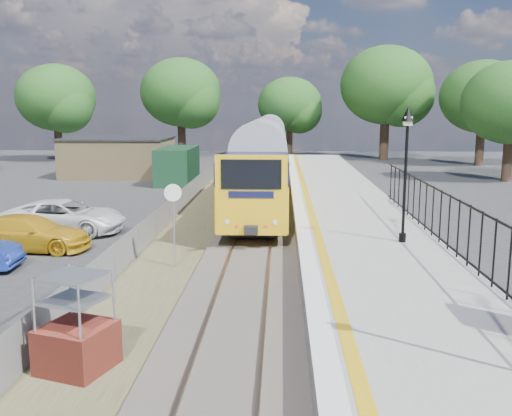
# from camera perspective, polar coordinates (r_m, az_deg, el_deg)

# --- Properties ---
(ground) EXTENTS (120.00, 120.00, 0.00)m
(ground) POSITION_cam_1_polar(r_m,az_deg,el_deg) (14.46, -2.08, -12.15)
(ground) COLOR #2D2D30
(ground) RESTS_ON ground
(track_bed) EXTENTS (5.90, 80.00, 0.29)m
(track_bed) POSITION_cam_1_polar(r_m,az_deg,el_deg) (23.69, -1.34, -3.09)
(track_bed) COLOR #473F38
(track_bed) RESTS_ON ground
(platform) EXTENTS (5.00, 70.00, 0.90)m
(platform) POSITION_cam_1_polar(r_m,az_deg,el_deg) (22.15, 10.53, -3.24)
(platform) COLOR gray
(platform) RESTS_ON ground
(platform_edge) EXTENTS (0.90, 70.00, 0.01)m
(platform_edge) POSITION_cam_1_polar(r_m,az_deg,el_deg) (21.86, 5.20, -2.06)
(platform_edge) COLOR silver
(platform_edge) RESTS_ON platform
(victorian_lamp_north) EXTENTS (0.44, 0.44, 4.60)m
(victorian_lamp_north) POSITION_cam_1_polar(r_m,az_deg,el_deg) (19.84, 14.84, 6.32)
(victorian_lamp_north) COLOR black
(victorian_lamp_north) RESTS_ON platform
(palisade_fence) EXTENTS (0.12, 26.00, 2.00)m
(palisade_fence) POSITION_cam_1_polar(r_m,az_deg,el_deg) (16.90, 21.29, -3.06)
(palisade_fence) COLOR black
(palisade_fence) RESTS_ON platform
(wire_fence) EXTENTS (0.06, 52.00, 1.20)m
(wire_fence) POSITION_cam_1_polar(r_m,az_deg,el_deg) (26.35, -9.11, -0.75)
(wire_fence) COLOR #999EA3
(wire_fence) RESTS_ON ground
(outbuilding) EXTENTS (10.80, 10.10, 3.12)m
(outbuilding) POSITION_cam_1_polar(r_m,az_deg,el_deg) (46.32, -12.54, 4.88)
(outbuilding) COLOR #A1895A
(outbuilding) RESTS_ON ground
(tree_line) EXTENTS (56.80, 43.80, 11.88)m
(tree_line) POSITION_cam_1_polar(r_m,az_deg,el_deg) (55.36, 2.91, 11.16)
(tree_line) COLOR #332319
(tree_line) RESTS_ON ground
(train) EXTENTS (2.82, 40.83, 3.51)m
(train) POSITION_cam_1_polar(r_m,az_deg,el_deg) (41.45, 1.02, 5.67)
(train) COLOR gold
(train) RESTS_ON ground
(brick_plinth) EXTENTS (1.67, 1.67, 2.13)m
(brick_plinth) POSITION_cam_1_polar(r_m,az_deg,el_deg) (12.59, -17.56, -11.10)
(brick_plinth) COLOR maroon
(brick_plinth) RESTS_ON ground
(speed_sign) EXTENTS (0.57, 0.21, 2.94)m
(speed_sign) POSITION_cam_1_polar(r_m,az_deg,el_deg) (19.44, -8.26, -0.29)
(speed_sign) COLOR #999EA3
(speed_sign) RESTS_ON ground
(car_yellow) EXTENTS (4.78, 2.12, 1.36)m
(car_yellow) POSITION_cam_1_polar(r_m,az_deg,el_deg) (23.69, -21.70, -2.35)
(car_yellow) COLOR gold
(car_yellow) RESTS_ON ground
(car_white) EXTENTS (5.49, 2.84, 1.48)m
(car_white) POSITION_cam_1_polar(r_m,az_deg,el_deg) (26.39, -18.61, -0.83)
(car_white) COLOR white
(car_white) RESTS_ON ground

